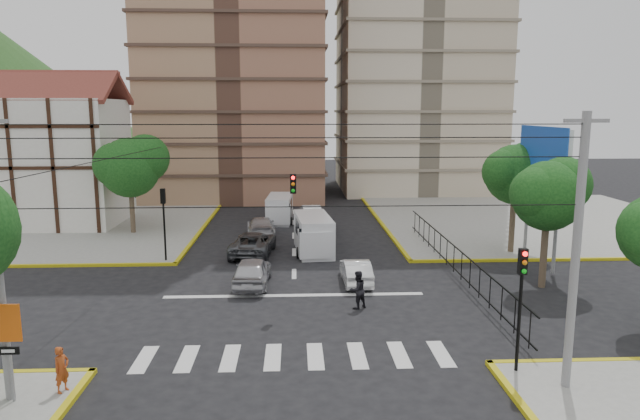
{
  "coord_description": "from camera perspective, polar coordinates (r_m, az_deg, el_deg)",
  "views": [
    {
      "loc": [
        0.07,
        -26.22,
        9.18
      ],
      "look_at": [
        1.39,
        3.15,
        4.0
      ],
      "focal_mm": 32.0,
      "sensor_mm": 36.0,
      "label": 1
    }
  ],
  "objects": [
    {
      "name": "tree_park_a",
      "position": [
        31.37,
        21.97,
        1.62
      ],
      "size": [
        4.41,
        3.6,
        6.83
      ],
      "color": "#473828",
      "rests_on": "ground"
    },
    {
      "name": "sidewalk_ne",
      "position": [
        51.15,
        20.41,
        -0.9
      ],
      "size": [
        26.0,
        26.0,
        0.15
      ],
      "primitive_type": "cube",
      "color": "gray",
      "rests_on": "ground"
    },
    {
      "name": "billboard",
      "position": [
        35.43,
        21.45,
        4.15
      ],
      "size": [
        0.36,
        6.2,
        8.1
      ],
      "color": "slate",
      "rests_on": "ground"
    },
    {
      "name": "traffic_light_hanging",
      "position": [
        24.4,
        -2.72,
        2.26
      ],
      "size": [
        18.0,
        9.12,
        0.92
      ],
      "color": "black",
      "rests_on": "ground"
    },
    {
      "name": "tudor_building",
      "position": [
        50.15,
        -25.0,
        4.57
      ],
      "size": [
        10.8,
        8.05,
        12.23
      ],
      "color": "silver",
      "rests_on": "ground"
    },
    {
      "name": "sidewalk_nw",
      "position": [
        51.2,
        -25.61,
        -1.24
      ],
      "size": [
        26.0,
        26.0,
        0.15
      ],
      "primitive_type": "cube",
      "color": "gray",
      "rests_on": "ground"
    },
    {
      "name": "car_white_rear_right",
      "position": [
        47.36,
        -0.97,
        -0.3
      ],
      "size": [
        1.98,
        4.48,
        1.43
      ],
      "primitive_type": "imported",
      "rotation": [
        0.0,
        0.0,
        3.25
      ],
      "color": "white",
      "rests_on": "ground"
    },
    {
      "name": "car_silver_front_left",
      "position": [
        30.45,
        -6.8,
        -6.11
      ],
      "size": [
        2.01,
        4.59,
        1.54
      ],
      "primitive_type": "imported",
      "rotation": [
        0.0,
        0.0,
        3.1
      ],
      "color": "#B2B2B7",
      "rests_on": "ground"
    },
    {
      "name": "traffic_light_nw",
      "position": [
        35.44,
        -15.36,
        -0.23
      ],
      "size": [
        0.28,
        0.22,
        4.4
      ],
      "color": "black",
      "rests_on": "ground"
    },
    {
      "name": "pedestrian_crosswalk",
      "position": [
        26.89,
        3.77,
        -7.96
      ],
      "size": [
        1.1,
        1.04,
        1.8
      ],
      "primitive_type": "imported",
      "rotation": [
        0.0,
        0.0,
        3.7
      ],
      "color": "black",
      "rests_on": "ground"
    },
    {
      "name": "pedestrian_sw_corner",
      "position": [
        20.84,
        -24.42,
        -14.31
      ],
      "size": [
        0.58,
        0.66,
        1.53
      ],
      "primitive_type": "imported",
      "rotation": [
        0.0,
        0.0,
        1.11
      ],
      "color": "#A84419",
      "rests_on": "sidewalk_sw"
    },
    {
      "name": "car_silver_rear_left",
      "position": [
        42.28,
        -5.93,
        -1.63
      ],
      "size": [
        2.36,
        5.0,
        1.41
      ],
      "primitive_type": "imported",
      "rotation": [
        0.0,
        0.0,
        3.22
      ],
      "color": "silver",
      "rests_on": "ground"
    },
    {
      "name": "car_darkgrey_mid_right",
      "position": [
        42.55,
        0.11,
        -1.41
      ],
      "size": [
        2.38,
        4.69,
        1.53
      ],
      "primitive_type": "imported",
      "rotation": [
        0.0,
        0.0,
        3.01
      ],
      "color": "#29292C",
      "rests_on": "ground"
    },
    {
      "name": "utility_pole_se",
      "position": [
        19.89,
        24.24,
        -3.72
      ],
      "size": [
        1.4,
        0.28,
        9.0
      ],
      "color": "slate",
      "rests_on": "ground"
    },
    {
      "name": "ground",
      "position": [
        27.78,
        -2.61,
        -9.31
      ],
      "size": [
        160.0,
        160.0,
        0.0
      ],
      "primitive_type": "plane",
      "color": "black",
      "rests_on": "ground"
    },
    {
      "name": "district_sign",
      "position": [
        20.3,
        -28.83,
        -10.64
      ],
      "size": [
        0.9,
        0.12,
        3.2
      ],
      "color": "slate",
      "rests_on": "ground"
    },
    {
      "name": "park_fence",
      "position": [
        33.28,
        13.18,
        -6.29
      ],
      "size": [
        0.1,
        22.5,
        1.66
      ],
      "primitive_type": null,
      "color": "black",
      "rests_on": "ground"
    },
    {
      "name": "crosswalk_stripes",
      "position": [
        22.2,
        -2.6,
        -14.42
      ],
      "size": [
        12.0,
        2.4,
        0.01
      ],
      "primitive_type": "cube",
      "color": "silver",
      "rests_on": "ground"
    },
    {
      "name": "van_right_lane",
      "position": [
        36.93,
        -0.65,
        -2.55
      ],
      "size": [
        2.55,
        5.46,
        2.39
      ],
      "rotation": [
        0.0,
        0.0,
        0.09
      ],
      "color": "silver",
      "rests_on": "ground"
    },
    {
      "name": "traffic_light_se",
      "position": [
        20.88,
        19.46,
        -7.49
      ],
      "size": [
        0.28,
        0.22,
        4.4
      ],
      "color": "black",
      "rests_on": "ground"
    },
    {
      "name": "stop_line",
      "position": [
        28.91,
        -2.61,
        -8.52
      ],
      "size": [
        13.0,
        0.4,
        0.01
      ],
      "primitive_type": "cube",
      "color": "silver",
      "rests_on": "ground"
    },
    {
      "name": "van_left_lane",
      "position": [
        47.09,
        -4.07,
        0.03
      ],
      "size": [
        2.17,
        4.93,
        2.17
      ],
      "rotation": [
        0.0,
        0.0,
        -0.06
      ],
      "color": "silver",
      "rests_on": "ground"
    },
    {
      "name": "car_white_front_right",
      "position": [
        30.74,
        3.61,
        -6.12
      ],
      "size": [
        1.49,
        4.03,
        1.32
      ],
      "primitive_type": "imported",
      "rotation": [
        0.0,
        0.0,
        3.16
      ],
      "color": "white",
      "rests_on": "ground"
    },
    {
      "name": "tree_park_c",
      "position": [
        38.11,
        19.06,
        3.66
      ],
      "size": [
        4.65,
        3.8,
        7.25
      ],
      "color": "#473828",
      "rests_on": "ground"
    },
    {
      "name": "car_grey_mid_left",
      "position": [
        36.82,
        -6.71,
        -3.32
      ],
      "size": [
        2.96,
        5.56,
        1.49
      ],
      "primitive_type": "imported",
      "rotation": [
        0.0,
        0.0,
        3.05
      ],
      "color": "#4E5155",
      "rests_on": "ground"
    },
    {
      "name": "tree_tudor",
      "position": [
        44.07,
        -18.38,
        4.33
      ],
      "size": [
        5.39,
        4.4,
        7.43
      ],
      "color": "#473828",
      "rests_on": "ground"
    }
  ]
}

